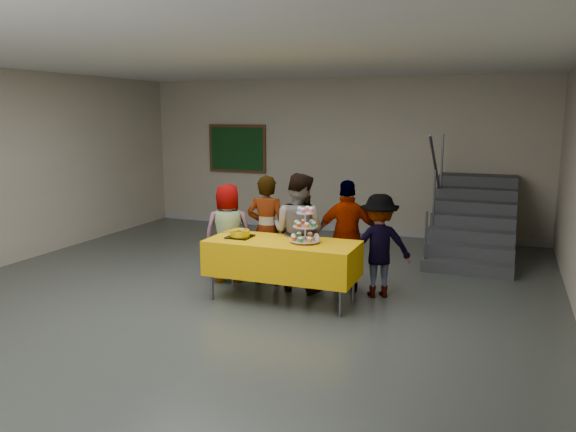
{
  "coord_description": "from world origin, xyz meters",
  "views": [
    {
      "loc": [
        3.15,
        -5.63,
        2.32
      ],
      "look_at": [
        0.62,
        0.85,
        1.05
      ],
      "focal_mm": 35.0,
      "sensor_mm": 36.0,
      "label": 1
    }
  ],
  "objects_px": {
    "bear_cake": "(240,233)",
    "schoolchild_e": "(379,246)",
    "schoolchild_b": "(267,230)",
    "schoolchild_d": "(348,236)",
    "staircase": "(474,224)",
    "noticeboard": "(237,149)",
    "schoolchild_a": "(228,233)",
    "schoolchild_c": "(298,232)",
    "cupcake_stand": "(305,229)",
    "bake_table": "(282,258)"
  },
  "relations": [
    {
      "from": "bake_table",
      "to": "noticeboard",
      "type": "bearing_deg",
      "value": 122.53
    },
    {
      "from": "schoolchild_b",
      "to": "schoolchild_c",
      "type": "bearing_deg",
      "value": 161.55
    },
    {
      "from": "schoolchild_a",
      "to": "noticeboard",
      "type": "distance_m",
      "value": 4.25
    },
    {
      "from": "bake_table",
      "to": "schoolchild_d",
      "type": "distance_m",
      "value": 0.96
    },
    {
      "from": "schoolchild_b",
      "to": "cupcake_stand",
      "type": "bearing_deg",
      "value": 135.3
    },
    {
      "from": "cupcake_stand",
      "to": "bake_table",
      "type": "bearing_deg",
      "value": -175.33
    },
    {
      "from": "schoolchild_d",
      "to": "staircase",
      "type": "distance_m",
      "value": 3.15
    },
    {
      "from": "schoolchild_c",
      "to": "schoolchild_e",
      "type": "height_order",
      "value": "schoolchild_c"
    },
    {
      "from": "schoolchild_a",
      "to": "staircase",
      "type": "bearing_deg",
      "value": -159.8
    },
    {
      "from": "bear_cake",
      "to": "schoolchild_e",
      "type": "xyz_separation_m",
      "value": [
        1.65,
        0.63,
        -0.16
      ]
    },
    {
      "from": "cupcake_stand",
      "to": "noticeboard",
      "type": "height_order",
      "value": "noticeboard"
    },
    {
      "from": "schoolchild_b",
      "to": "staircase",
      "type": "distance_m",
      "value": 3.86
    },
    {
      "from": "schoolchild_d",
      "to": "schoolchild_e",
      "type": "height_order",
      "value": "schoolchild_d"
    },
    {
      "from": "schoolchild_a",
      "to": "schoolchild_e",
      "type": "relative_size",
      "value": 1.03
    },
    {
      "from": "schoolchild_c",
      "to": "staircase",
      "type": "relative_size",
      "value": 0.65
    },
    {
      "from": "cupcake_stand",
      "to": "schoolchild_e",
      "type": "bearing_deg",
      "value": 37.49
    },
    {
      "from": "cupcake_stand",
      "to": "schoolchild_e",
      "type": "distance_m",
      "value": 1.03
    },
    {
      "from": "bake_table",
      "to": "schoolchild_d",
      "type": "height_order",
      "value": "schoolchild_d"
    },
    {
      "from": "schoolchild_b",
      "to": "schoolchild_e",
      "type": "height_order",
      "value": "schoolchild_b"
    },
    {
      "from": "schoolchild_c",
      "to": "schoolchild_d",
      "type": "height_order",
      "value": "schoolchild_c"
    },
    {
      "from": "bake_table",
      "to": "schoolchild_b",
      "type": "distance_m",
      "value": 0.78
    },
    {
      "from": "schoolchild_e",
      "to": "schoolchild_d",
      "type": "bearing_deg",
      "value": -31.79
    },
    {
      "from": "schoolchild_c",
      "to": "schoolchild_e",
      "type": "relative_size",
      "value": 1.18
    },
    {
      "from": "schoolchild_b",
      "to": "schoolchild_c",
      "type": "distance_m",
      "value": 0.51
    },
    {
      "from": "bake_table",
      "to": "schoolchild_a",
      "type": "relative_size",
      "value": 1.37
    },
    {
      "from": "schoolchild_d",
      "to": "staircase",
      "type": "relative_size",
      "value": 0.62
    },
    {
      "from": "noticeboard",
      "to": "bear_cake",
      "type": "bearing_deg",
      "value": -63.29
    },
    {
      "from": "cupcake_stand",
      "to": "schoolchild_d",
      "type": "bearing_deg",
      "value": 61.47
    },
    {
      "from": "schoolchild_e",
      "to": "schoolchild_b",
      "type": "bearing_deg",
      "value": -22.83
    },
    {
      "from": "schoolchild_b",
      "to": "bake_table",
      "type": "bearing_deg",
      "value": 120.27
    },
    {
      "from": "bear_cake",
      "to": "staircase",
      "type": "distance_m",
      "value": 4.4
    },
    {
      "from": "staircase",
      "to": "noticeboard",
      "type": "height_order",
      "value": "noticeboard"
    },
    {
      "from": "schoolchild_c",
      "to": "bear_cake",
      "type": "bearing_deg",
      "value": 50.48
    },
    {
      "from": "bear_cake",
      "to": "schoolchild_b",
      "type": "bearing_deg",
      "value": 79.64
    },
    {
      "from": "schoolchild_a",
      "to": "schoolchild_c",
      "type": "xyz_separation_m",
      "value": [
        1.06,
        -0.03,
        0.09
      ]
    },
    {
      "from": "schoolchild_c",
      "to": "bake_table",
      "type": "bearing_deg",
      "value": 96.99
    },
    {
      "from": "schoolchild_c",
      "to": "noticeboard",
      "type": "relative_size",
      "value": 1.2
    },
    {
      "from": "schoolchild_a",
      "to": "bear_cake",
      "type": "bearing_deg",
      "value": 106.4
    },
    {
      "from": "bear_cake",
      "to": "schoolchild_e",
      "type": "height_order",
      "value": "schoolchild_e"
    },
    {
      "from": "bear_cake",
      "to": "noticeboard",
      "type": "relative_size",
      "value": 0.28
    },
    {
      "from": "bake_table",
      "to": "schoolchild_b",
      "type": "relative_size",
      "value": 1.24
    },
    {
      "from": "staircase",
      "to": "schoolchild_d",
      "type": "bearing_deg",
      "value": -117.06
    },
    {
      "from": "schoolchild_b",
      "to": "schoolchild_e",
      "type": "bearing_deg",
      "value": 173.27
    },
    {
      "from": "schoolchild_a",
      "to": "schoolchild_c",
      "type": "height_order",
      "value": "schoolchild_c"
    },
    {
      "from": "bear_cake",
      "to": "schoolchild_b",
      "type": "relative_size",
      "value": 0.24
    },
    {
      "from": "schoolchild_e",
      "to": "noticeboard",
      "type": "xyz_separation_m",
      "value": [
        -3.83,
        3.69,
        0.94
      ]
    },
    {
      "from": "noticeboard",
      "to": "schoolchild_e",
      "type": "bearing_deg",
      "value": -43.93
    },
    {
      "from": "schoolchild_a",
      "to": "schoolchild_d",
      "type": "bearing_deg",
      "value": 161.81
    },
    {
      "from": "bear_cake",
      "to": "schoolchild_e",
      "type": "bearing_deg",
      "value": 20.94
    },
    {
      "from": "noticeboard",
      "to": "bake_table",
      "type": "bearing_deg",
      "value": -57.47
    }
  ]
}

